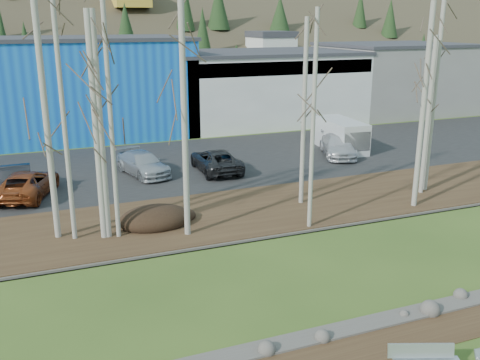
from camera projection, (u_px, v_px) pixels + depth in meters
name	position (u px, v px, depth m)	size (l,w,h in m)	color
dirt_strip	(379.00, 343.00, 16.51)	(80.00, 1.80, 0.03)	#382616
near_bank_rocks	(361.00, 327.00, 17.40)	(80.00, 0.80, 0.50)	#47423D
river	(302.00, 274.00, 21.06)	(80.00, 8.00, 0.90)	#151A31
far_bank_rocks	(260.00, 236.00, 24.71)	(80.00, 0.80, 0.46)	#47423D
far_bank	(235.00, 213.00, 27.54)	(80.00, 7.00, 0.15)	#382616
parking_lot	(180.00, 164.00, 36.90)	(80.00, 14.00, 0.14)	black
building_blue	(68.00, 86.00, 46.09)	(20.40, 12.24, 8.30)	blue
building_white	(259.00, 86.00, 52.64)	(18.36, 12.24, 6.80)	#BBBAB6
building_grey	(393.00, 78.00, 58.23)	(14.28, 12.24, 7.30)	slate
dirt_mound	(155.00, 218.00, 25.68)	(3.49, 2.47, 0.68)	black
birch_0	(47.00, 126.00, 22.85)	(0.27, 0.27, 10.25)	#A8A297
birch_1	(110.00, 114.00, 22.78)	(0.20, 0.20, 11.24)	#A8A297
birch_2	(96.00, 129.00, 22.87)	(0.30, 0.30, 9.92)	#A8A297
birch_3	(64.00, 123.00, 22.65)	(0.21, 0.21, 10.51)	#A8A297
birch_4	(184.00, 120.00, 23.15)	(0.27, 0.27, 10.58)	#A8A297
birch_5	(304.00, 114.00, 27.53)	(0.23, 0.23, 9.64)	#A8A297
birch_6	(313.00, 123.00, 24.16)	(0.20, 0.20, 10.01)	#A8A297
birch_7	(423.00, 108.00, 26.98)	(0.27, 0.27, 10.37)	#A8A297
birch_8	(428.00, 117.00, 29.39)	(0.25, 0.25, 8.72)	#A8A297
birch_9	(434.00, 99.00, 29.67)	(0.24, 0.24, 10.56)	#A8A297
birch_10	(100.00, 129.00, 22.93)	(0.30, 0.30, 9.92)	#A8A297
car_1	(16.00, 177.00, 30.84)	(1.67, 4.78, 1.58)	black
car_2	(27.00, 184.00, 29.73)	(2.43, 5.27, 1.47)	#97431D
car_3	(143.00, 164.00, 34.01)	(2.00, 4.93, 1.43)	#A6AAAD
car_4	(216.00, 160.00, 34.76)	(2.43, 5.26, 1.46)	#242527
car_5	(338.00, 146.00, 38.77)	(2.10, 5.16, 1.50)	#BDBDBF
van_white	(342.00, 136.00, 40.29)	(2.60, 5.37, 2.28)	white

